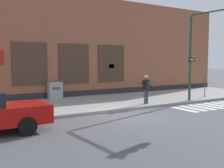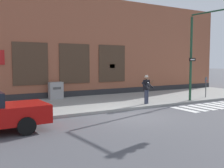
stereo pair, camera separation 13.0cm
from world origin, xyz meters
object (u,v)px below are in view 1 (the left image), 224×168
Objects in this scene: busker at (146,88)px; utility_box at (55,90)px; traffic_light at (208,39)px; parking_meter at (205,84)px.

utility_box is at bearing 129.26° from busker.
traffic_light is (3.45, -1.44, 2.83)m from busker.
parking_meter is (1.86, 1.68, -2.84)m from traffic_light.
parking_meter is (5.31, 0.24, -0.01)m from busker.
parking_meter is at bearing 42.13° from traffic_light.
traffic_light reaches higher than utility_box.
traffic_light is 3.79m from parking_meter.
utility_box is (-3.91, 4.79, -0.40)m from busker.
busker is 1.17× the size of parking_meter.
traffic_light reaches higher than busker.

